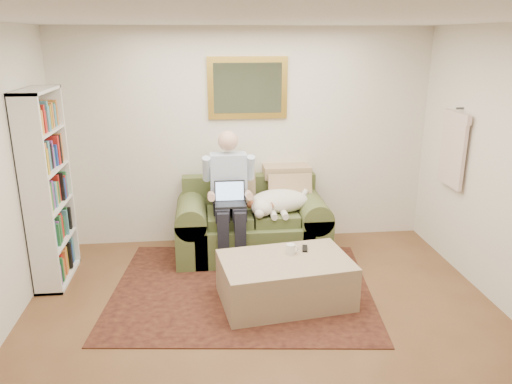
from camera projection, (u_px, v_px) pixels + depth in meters
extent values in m
cube|color=brown|center=(273.00, 355.00, 4.06)|extent=(4.50, 5.00, 0.01)
cube|color=white|center=(277.00, 17.00, 3.28)|extent=(4.50, 5.00, 0.01)
cube|color=silver|center=(245.00, 138.00, 6.04)|extent=(4.50, 0.01, 2.60)
cube|color=black|center=(242.00, 288.00, 5.12)|extent=(2.81, 2.35, 0.01)
cube|color=#546033|center=(252.00, 237.00, 5.88)|extent=(1.33, 0.85, 0.43)
cube|color=#546033|center=(249.00, 192.00, 6.10)|extent=(1.61, 0.19, 0.44)
cube|color=#546033|center=(192.00, 235.00, 5.80)|extent=(0.35, 0.85, 0.89)
cube|color=#546033|center=(311.00, 230.00, 5.94)|extent=(0.35, 0.85, 0.89)
cube|color=#546033|center=(230.00, 217.00, 5.72)|extent=(0.50, 0.58, 0.12)
cube|color=#546033|center=(275.00, 215.00, 5.78)|extent=(0.50, 0.58, 0.12)
cube|color=black|center=(230.00, 204.00, 5.47)|extent=(0.34, 0.24, 0.02)
cube|color=black|center=(230.00, 191.00, 5.55)|extent=(0.34, 0.06, 0.24)
cube|color=#99BFF2|center=(230.00, 191.00, 5.54)|extent=(0.31, 0.05, 0.20)
cube|color=tan|center=(285.00, 280.00, 4.83)|extent=(1.32, 0.94, 0.45)
cylinder|color=white|center=(290.00, 249.00, 4.86)|extent=(0.08, 0.08, 0.10)
cube|color=black|center=(305.00, 248.00, 4.98)|extent=(0.08, 0.16, 0.02)
cube|color=gold|center=(248.00, 88.00, 5.84)|extent=(0.94, 0.04, 0.72)
cube|color=gray|center=(248.00, 88.00, 5.82)|extent=(0.80, 0.01, 0.58)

